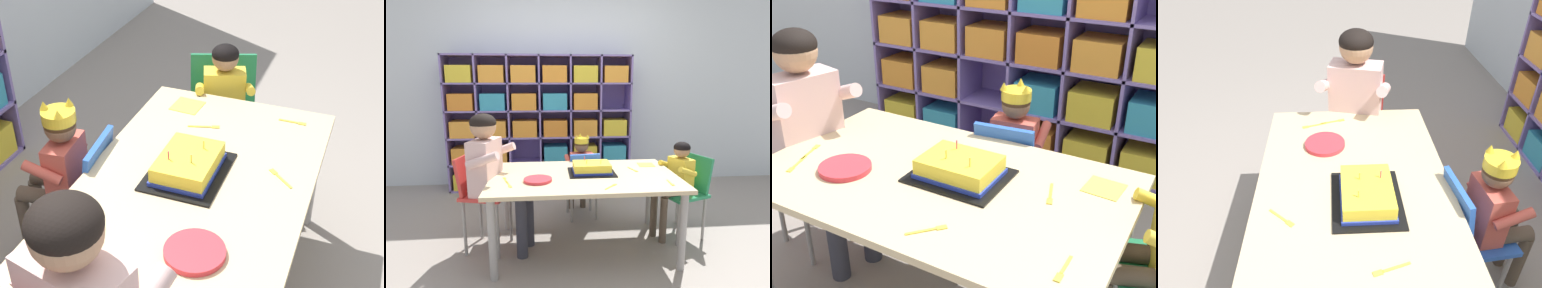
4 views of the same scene
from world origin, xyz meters
The scene contains 14 objects.
storage_cubby_shelf centered at (-0.38, 1.54, 0.79)m, with size 2.19×0.33×1.62m.
activity_table centered at (0.00, 0.00, 0.54)m, with size 1.42×0.86×0.61m.
classroom_chair_blue centered at (0.05, 0.53, 0.38)m, with size 0.33×0.34×0.67m.
child_with_crown centered at (0.04, 0.64, 0.51)m, with size 0.31×0.32×0.82m.
classroom_chair_adult_side centered at (-0.81, 0.07, 0.47)m, with size 0.41×0.40×0.76m.
adult_helper_seated centered at (-0.69, 0.04, 0.68)m, with size 0.47×0.45×1.08m.
birthday_cake_on_tray centered at (0.06, 0.05, 0.64)m, with size 0.36×0.29×0.12m.
paper_plate_stack centered at (-0.35, -0.13, 0.62)m, with size 0.21×0.21×0.02m, color #DB333D.
paper_napkin_square centered at (0.56, 0.24, 0.61)m, with size 0.13×0.13×0.00m, color #F4DB4C.
fork_by_napkin centered at (-0.59, -0.08, 0.61)m, with size 0.05×0.14×0.00m.
fork_near_child_seat centered at (0.15, -0.30, 0.61)m, with size 0.10×0.11×0.00m.
fork_beside_plate_stack centered at (0.41, 0.09, 0.61)m, with size 0.06×0.14×0.00m.
fork_near_cake_tray centered at (0.59, -0.27, 0.61)m, with size 0.02×0.12×0.00m.
fork_scattered_mid_table centered at (-0.55, -0.20, 0.61)m, with size 0.06×0.13×0.00m.
Camera 3 is at (0.88, -1.32, 1.51)m, focal length 44.95 mm.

